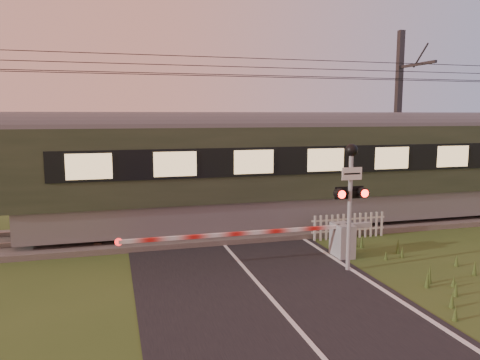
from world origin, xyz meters
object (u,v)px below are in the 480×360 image
object	(u,v)px
catenary_mast	(398,118)
crossing_signal	(350,184)
picket_fence	(349,226)
boom_gate	(329,239)

from	to	relation	value
catenary_mast	crossing_signal	bearing A→B (deg)	-130.87
picket_fence	catenary_mast	size ratio (longest dim) A/B	0.35
boom_gate	catenary_mast	size ratio (longest dim) A/B	0.95
picket_fence	catenary_mast	distance (m)	7.09
boom_gate	catenary_mast	xyz separation A→B (m)	(6.14, 5.92, 3.45)
picket_fence	catenary_mast	world-z (taller)	catenary_mast
catenary_mast	boom_gate	bearing A→B (deg)	-136.03
picket_fence	crossing_signal	bearing A→B (deg)	-118.78
boom_gate	crossing_signal	world-z (taller)	crossing_signal
catenary_mast	picket_fence	bearing A→B (deg)	-137.54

